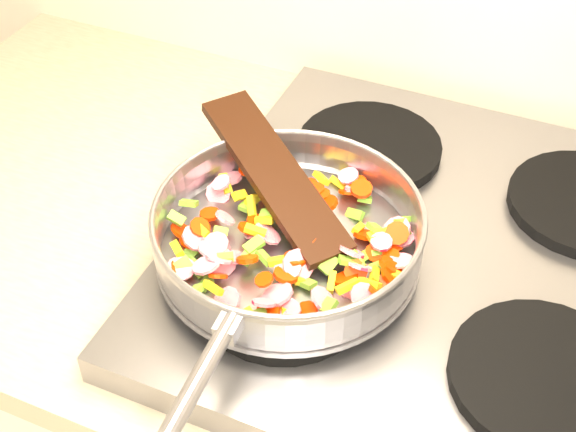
% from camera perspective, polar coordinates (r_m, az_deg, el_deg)
% --- Properties ---
extents(cooktop, '(0.60, 0.60, 0.04)m').
position_cam_1_polar(cooktop, '(0.96, 10.83, -3.24)').
color(cooktop, '#939399').
rests_on(cooktop, counter_top).
extents(grate_fl, '(0.19, 0.19, 0.02)m').
position_cam_1_polar(grate_fl, '(0.87, -0.29, -5.43)').
color(grate_fl, black).
rests_on(grate_fl, cooktop).
extents(grate_fr, '(0.19, 0.19, 0.02)m').
position_cam_1_polar(grate_fr, '(0.84, 17.79, -10.85)').
color(grate_fr, black).
rests_on(grate_fr, cooktop).
extents(grate_bl, '(0.19, 0.19, 0.02)m').
position_cam_1_polar(grate_bl, '(1.07, 5.80, 4.90)').
color(grate_bl, black).
rests_on(grate_bl, cooktop).
extents(saute_pan, '(0.34, 0.51, 0.06)m').
position_cam_1_polar(saute_pan, '(0.88, -0.05, -1.14)').
color(saute_pan, '#9E9EA5').
rests_on(saute_pan, grate_fl).
extents(vegetable_heap, '(0.28, 0.27, 0.05)m').
position_cam_1_polar(vegetable_heap, '(0.88, 0.56, -1.96)').
color(vegetable_heap, '#6BAC2E').
rests_on(vegetable_heap, saute_pan).
extents(wooden_spatula, '(0.25, 0.21, 0.06)m').
position_cam_1_polar(wooden_spatula, '(0.93, -0.97, 3.01)').
color(wooden_spatula, black).
rests_on(wooden_spatula, saute_pan).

